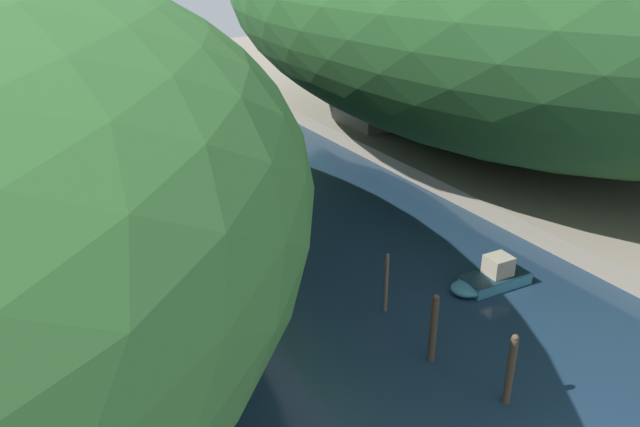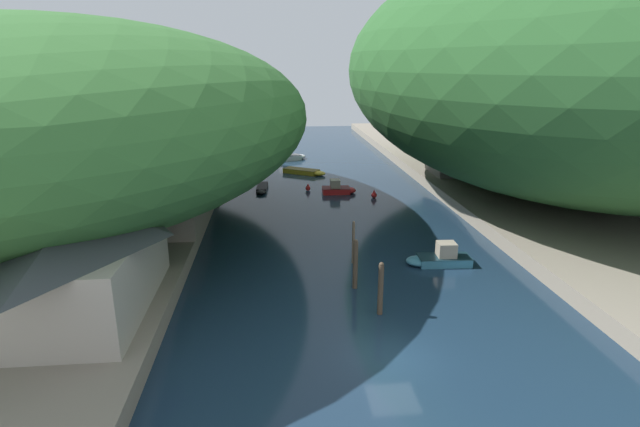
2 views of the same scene
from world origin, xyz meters
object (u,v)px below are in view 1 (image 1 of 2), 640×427
Objects in this scene: boathouse_shed at (31,263)px; boat_small_dinghy at (246,171)px; person_on_quay at (67,322)px; channel_buoy_near at (198,175)px; boat_open_rowboat at (166,143)px; channel_buoy_far at (302,174)px; boat_navy_launch at (489,278)px; boat_yellow_tender at (126,187)px; boat_near_quay at (115,116)px; right_bank_cottage at (382,98)px; boat_far_right_bank at (72,150)px.

boathouse_shed is 21.65m from boat_small_dinghy.
boat_small_dinghy is 23.19m from person_on_quay.
boat_open_rowboat is at bearing 87.55° from channel_buoy_near.
boathouse_shed is at bearing -150.58° from channel_buoy_far.
boat_open_rowboat is at bearing 15.89° from boat_navy_launch.
boathouse_shed is 5.46× the size of person_on_quay.
boathouse_shed is at bearing 66.61° from boat_yellow_tender.
boat_open_rowboat is (5.63, 8.47, 0.07)m from boat_yellow_tender.
boat_near_quay is at bearing 94.47° from channel_buoy_near.
boat_near_quay is at bearing 140.73° from right_bank_cottage.
right_bank_cottage is at bearing -33.40° from person_on_quay.
channel_buoy_far is (8.37, -23.06, -0.19)m from boat_near_quay.
boat_yellow_tender is at bearing -38.26° from boat_near_quay.
right_bank_cottage is at bearing 103.79° from boat_open_rowboat.
boathouse_shed is at bearing -48.89° from boat_small_dinghy.
boat_open_rowboat is 8.97m from channel_buoy_near.
boat_near_quay reaches higher than boat_open_rowboat.
boat_near_quay is at bearing 133.62° from boat_far_right_bank.
channel_buoy_near is (-7.80, 22.73, -0.16)m from boat_navy_launch.
right_bank_cottage is 27.77m from boat_navy_launch.
boat_small_dinghy is (8.64, -1.91, 0.24)m from boat_yellow_tender.
boat_navy_launch is 2.79× the size of person_on_quay.
boathouse_shed is at bearing -25.80° from boat_far_right_bank.
boat_navy_launch is 24.04m from channel_buoy_near.
boat_open_rowboat is 7.72m from boat_far_right_bank.
boat_yellow_tender is (-23.98, -2.14, -3.15)m from right_bank_cottage.
boathouse_shed is 23.13m from channel_buoy_far.
boat_open_rowboat is at bearing -16.48° from boat_near_quay.
boat_small_dinghy reaches higher than channel_buoy_near.
person_on_quay is at bearing 72.62° from boat_yellow_tender.
boat_near_quay is 10.39m from boat_open_rowboat.
boat_near_quay is 19.24m from channel_buoy_near.
boathouse_shed is 36.43m from right_bank_cottage.
boat_far_right_bank is at bearing 133.93° from channel_buoy_far.
person_on_quay is at bearing -23.00° from boat_far_right_bank.
boat_near_quay is 19.06m from boat_yellow_tender.
boat_navy_launch is (20.88, -7.60, -3.08)m from boathouse_shed.
right_bank_cottage is 13.87m from channel_buoy_far.
boat_open_rowboat is at bearing -120.37° from boat_yellow_tender.
channel_buoy_near is at bearing 150.56° from channel_buoy_far.
boat_yellow_tender is 12.88m from channel_buoy_far.
boat_yellow_tender is 2.90× the size of person_on_quay.
boat_navy_launch is (9.30, -41.91, -0.06)m from boat_near_quay.
boathouse_shed is 1.61× the size of boat_near_quay.
boat_open_rowboat is (-18.35, 6.33, -3.08)m from right_bank_cottage.
boat_yellow_tender is 0.83× the size of boat_open_rowboat.
boat_far_right_bank is at bearing -69.95° from boat_open_rowboat.
boat_small_dinghy is 4.46× the size of channel_buoy_near.
right_bank_cottage is 19.65m from boat_open_rowboat.
boat_navy_launch reaches higher than boat_yellow_tender.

